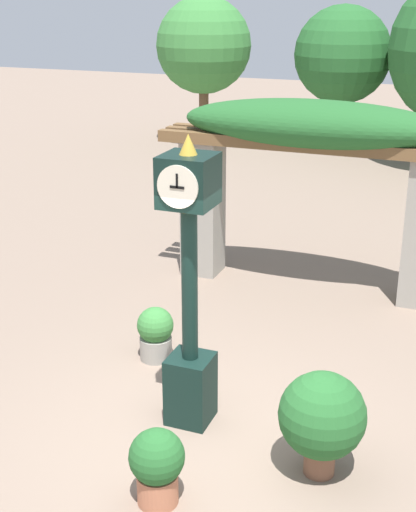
{
  "coord_description": "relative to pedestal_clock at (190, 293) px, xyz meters",
  "views": [
    {
      "loc": [
        2.29,
        -5.67,
        4.28
      ],
      "look_at": [
        -0.24,
        0.8,
        1.67
      ],
      "focal_mm": 50.0,
      "sensor_mm": 36.0,
      "label": 1
    }
  ],
  "objects": [
    {
      "name": "potted_plant_near_left",
      "position": [
        1.47,
        -0.39,
        -0.85
      ],
      "size": [
        0.81,
        0.81,
        1.03
      ],
      "color": "brown",
      "rests_on": "ground"
    },
    {
      "name": "potted_plant_near_right",
      "position": [
        -0.91,
        1.07,
        -1.11
      ],
      "size": [
        0.45,
        0.45,
        0.68
      ],
      "color": "gray",
      "rests_on": "ground"
    },
    {
      "name": "pedestal_clock",
      "position": [
        0.0,
        0.0,
        0.0
      ],
      "size": [
        0.49,
        0.54,
        3.05
      ],
      "color": "black",
      "rests_on": "ground"
    },
    {
      "name": "ground_plane",
      "position": [
        0.24,
        -0.3,
        -1.46
      ],
      "size": [
        60.0,
        60.0,
        0.0
      ],
      "primitive_type": "plane",
      "color": "#7F6B5B"
    },
    {
      "name": "potted_plant_far_left",
      "position": [
        0.23,
        -1.31,
        -1.06
      ],
      "size": [
        0.5,
        0.5,
        0.73
      ],
      "color": "#B26B4C",
      "rests_on": "ground"
    },
    {
      "name": "pergola",
      "position": [
        0.24,
        3.99,
        0.62
      ],
      "size": [
        4.54,
        1.16,
        2.83
      ],
      "color": "gray",
      "rests_on": "ground"
    }
  ]
}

